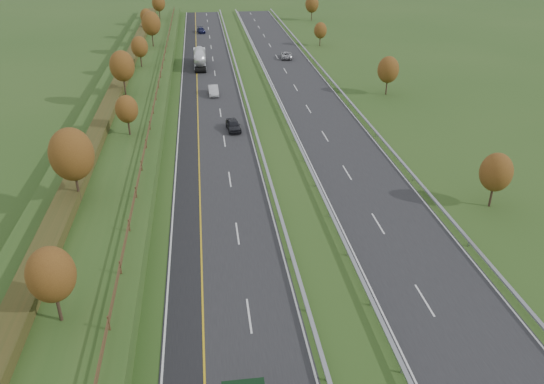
{
  "coord_description": "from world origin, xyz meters",
  "views": [
    {
      "loc": [
        -1.17,
        -20.53,
        27.0
      ],
      "look_at": [
        5.14,
        27.02,
        2.2
      ],
      "focal_mm": 35.0,
      "sensor_mm": 36.0,
      "label": 1
    }
  ],
  "objects_px": {
    "car_dark_near": "(233,125)",
    "car_oncoming": "(286,55)",
    "car_silver_mid": "(213,90)",
    "car_small_far": "(201,30)",
    "road_tanker": "(200,58)"
  },
  "relations": [
    {
      "from": "road_tanker",
      "to": "car_oncoming",
      "type": "distance_m",
      "value": 19.27
    },
    {
      "from": "car_small_far",
      "to": "car_silver_mid",
      "type": "bearing_deg",
      "value": -95.83
    },
    {
      "from": "road_tanker",
      "to": "car_silver_mid",
      "type": "xyz_separation_m",
      "value": [
        2.03,
        -19.98,
        -1.05
      ]
    },
    {
      "from": "car_silver_mid",
      "to": "car_oncoming",
      "type": "bearing_deg",
      "value": 53.97
    },
    {
      "from": "car_silver_mid",
      "to": "car_oncoming",
      "type": "height_order",
      "value": "car_silver_mid"
    },
    {
      "from": "car_dark_near",
      "to": "car_small_far",
      "type": "bearing_deg",
      "value": 87.7
    },
    {
      "from": "road_tanker",
      "to": "car_oncoming",
      "type": "bearing_deg",
      "value": 14.47
    },
    {
      "from": "car_silver_mid",
      "to": "car_small_far",
      "type": "bearing_deg",
      "value": 89.12
    },
    {
      "from": "road_tanker",
      "to": "car_oncoming",
      "type": "height_order",
      "value": "road_tanker"
    },
    {
      "from": "road_tanker",
      "to": "car_oncoming",
      "type": "relative_size",
      "value": 2.19
    },
    {
      "from": "car_dark_near",
      "to": "road_tanker",
      "type": "bearing_deg",
      "value": 91.42
    },
    {
      "from": "car_dark_near",
      "to": "car_oncoming",
      "type": "height_order",
      "value": "car_dark_near"
    },
    {
      "from": "car_dark_near",
      "to": "car_silver_mid",
      "type": "xyz_separation_m",
      "value": [
        -2.23,
        17.71,
        -0.0
      ]
    },
    {
      "from": "road_tanker",
      "to": "car_dark_near",
      "type": "bearing_deg",
      "value": -83.55
    },
    {
      "from": "road_tanker",
      "to": "car_dark_near",
      "type": "height_order",
      "value": "road_tanker"
    }
  ]
}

